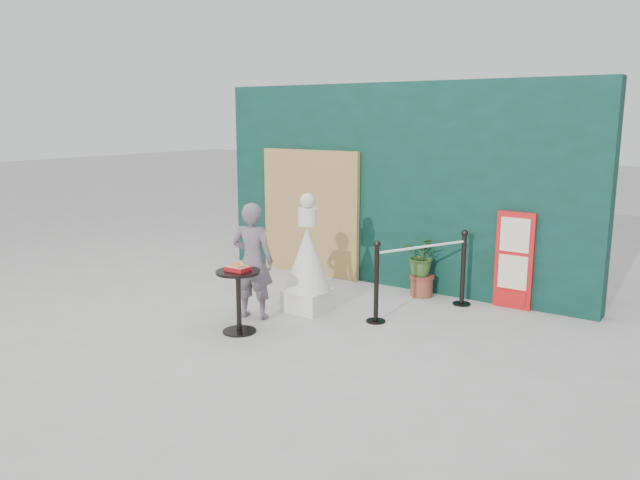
{
  "coord_description": "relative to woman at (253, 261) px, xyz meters",
  "views": [
    {
      "loc": [
        4.35,
        -5.08,
        2.53
      ],
      "look_at": [
        0.0,
        1.2,
        1.0
      ],
      "focal_mm": 35.0,
      "sensor_mm": 36.0,
      "label": 1
    }
  ],
  "objects": [
    {
      "name": "statue",
      "position": [
        0.4,
        0.62,
        -0.1
      ],
      "size": [
        0.61,
        0.61,
        1.56
      ],
      "color": "silver",
      "rests_on": "ground"
    },
    {
      "name": "menu_board",
      "position": [
        2.58,
        2.26,
        -0.09
      ],
      "size": [
        0.5,
        0.07,
        1.3
      ],
      "color": "red",
      "rests_on": "ground"
    },
    {
      "name": "food_basket",
      "position": [
        0.22,
        -0.52,
        0.05
      ],
      "size": [
        0.26,
        0.19,
        0.11
      ],
      "color": "#B3131A",
      "rests_on": "cafe_table"
    },
    {
      "name": "ground",
      "position": [
        0.68,
        -0.69,
        -0.74
      ],
      "size": [
        60.0,
        60.0,
        0.0
      ],
      "primitive_type": "plane",
      "color": "#ADAAA5",
      "rests_on": "ground"
    },
    {
      "name": "planter",
      "position": [
        1.34,
        2.09,
        -0.23
      ],
      "size": [
        0.52,
        0.45,
        0.88
      ],
      "color": "brown",
      "rests_on": "ground"
    },
    {
      "name": "cafe_table",
      "position": [
        0.22,
        -0.52,
        -0.24
      ],
      "size": [
        0.52,
        0.52,
        0.75
      ],
      "color": "black",
      "rests_on": "ground"
    },
    {
      "name": "bamboo_fence",
      "position": [
        -0.72,
        2.25,
        0.26
      ],
      "size": [
        1.8,
        0.08,
        2.0
      ],
      "primitive_type": "cube",
      "color": "tan",
      "rests_on": "ground"
    },
    {
      "name": "stanchion_barrier",
      "position": [
        1.67,
        1.38,
        -0.25
      ],
      "size": [
        0.84,
        1.54,
        1.03
      ],
      "color": "black",
      "rests_on": "ground"
    },
    {
      "name": "woman",
      "position": [
        0.0,
        0.0,
        0.0
      ],
      "size": [
        0.62,
        0.49,
        1.48
      ],
      "primitive_type": "imported",
      "rotation": [
        0.0,
        0.0,
        3.42
      ],
      "color": "slate",
      "rests_on": "ground"
    },
    {
      "name": "back_wall",
      "position": [
        0.68,
        2.46,
        0.76
      ],
      "size": [
        6.0,
        0.3,
        3.0
      ],
      "primitive_type": "cube",
      "color": "black",
      "rests_on": "ground"
    }
  ]
}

